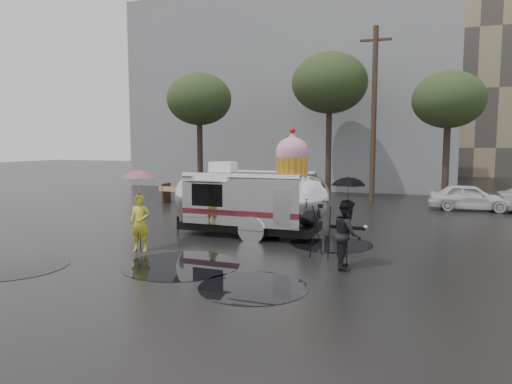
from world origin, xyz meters
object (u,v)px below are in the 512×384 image
(airstream_trailer, at_px, (253,197))
(person_right, at_px, (347,234))
(tripod, at_px, (320,226))
(person_left, at_px, (140,223))

(airstream_trailer, xyz_separation_m, person_right, (3.52, -3.13, -0.42))
(tripod, bearing_deg, person_left, -169.11)
(tripod, bearing_deg, person_right, -45.36)
(person_left, xyz_separation_m, person_right, (5.76, 0.08, 0.04))
(airstream_trailer, xyz_separation_m, tripod, (2.70, -2.29, -0.42))
(person_right, xyz_separation_m, tripod, (-0.82, 0.84, -0.00))
(person_right, height_order, tripod, person_right)
(person_left, distance_m, tripod, 5.02)
(person_left, relative_size, person_right, 0.95)
(airstream_trailer, bearing_deg, person_left, -122.52)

